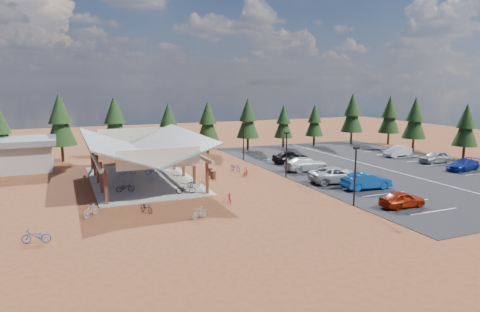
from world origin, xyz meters
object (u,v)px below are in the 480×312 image
bike_pavilion (141,146)px  car_3 (306,164)px  lamp_post_0 (355,172)px  bike_2 (128,170)px  bike_16 (196,183)px  bike_7 (148,165)px  bike_15 (245,172)px  trash_bin_0 (213,175)px  outbuilding (7,155)px  bike_14 (235,167)px  car_2 (337,175)px  bike_8 (147,207)px  car_9 (398,151)px  trash_bin_1 (210,172)px  bike_0 (125,187)px  bike_6 (153,170)px  car_8 (435,157)px  bike_4 (186,189)px  bike_5 (155,178)px  bike_11 (230,198)px  car_0 (402,199)px  car_4 (291,157)px  bike_9 (91,210)px  lamp_post_1 (286,151)px  bike_10 (36,236)px  car_7 (463,165)px  bike_13 (199,213)px  lamp_post_2 (243,139)px  car_1 (367,181)px  bike_3 (126,166)px  bike_1 (125,183)px

bike_pavilion → car_3: size_ratio=3.48×
lamp_post_0 → bike_2: size_ratio=2.79×
bike_16 → bike_7: bearing=-157.4°
bike_15 → bike_16: bike_15 is taller
lamp_post_0 → trash_bin_0: bearing=117.6°
trash_bin_0 → outbuilding: bearing=148.0°
bike_14 → car_2: bearing=-66.5°
bike_8 → car_9: (38.31, 12.86, 0.36)m
trash_bin_1 → bike_8: 14.73m
bike_0 → bike_6: bearing=-24.9°
bike_2 → car_8: (38.52, -8.05, 0.24)m
bike_4 → bike_5: size_ratio=1.17×
trash_bin_0 → bike_11: bike_11 is taller
bike_5 → car_0: car_0 is taller
trash_bin_0 → bike_14: (3.88, 2.98, 0.04)m
bike_pavilion → trash_bin_0: size_ratio=21.56×
outbuilding → car_4: 34.88m
bike_9 → lamp_post_0: bearing=-153.8°
lamp_post_0 → bike_8: bearing=163.1°
lamp_post_0 → bike_9: bearing=164.7°
bike_pavilion → car_2: bearing=-26.2°
bike_8 → bike_15: 15.75m
lamp_post_1 → bike_2: size_ratio=2.79×
bike_9 → bike_10: (-3.77, -4.72, -0.03)m
car_4 → car_7: bearing=-119.4°
outbuilding → car_7: outbuilding is taller
bike_0 → bike_6: (4.12, 6.98, 0.05)m
bike_7 → bike_11: bike_7 is taller
trash_bin_1 → car_9: size_ratio=0.20×
bike_5 → car_9: size_ratio=0.35×
bike_13 → car_0: (16.76, -3.86, 0.26)m
trash_bin_0 → car_2: 13.39m
car_3 → car_8: (18.32, -2.34, -0.03)m
car_8 → bike_0: bearing=-89.8°
lamp_post_2 → trash_bin_0: bearing=-129.4°
lamp_post_2 → car_1: bearing=-76.3°
trash_bin_1 → bike_13: size_ratio=0.58×
outbuilding → bike_3: (13.11, -4.74, -1.47)m
bike_1 → car_0: (20.75, -15.76, 0.07)m
bike_11 → bike_8: bearing=-165.8°
bike_7 → bike_16: size_ratio=0.86×
bike_10 → bike_14: 26.81m
bike_6 → car_2: bearing=-138.5°
bike_16 → car_9: 32.72m
lamp_post_0 → trash_bin_0: (-7.68, 14.67, -2.53)m
car_8 → lamp_post_0: bearing=-61.3°
lamp_post_0 → lamp_post_2: (0.00, 24.00, 0.00)m
bike_11 → car_2: car_2 is taller
bike_3 → bike_13: (2.58, -21.41, -0.09)m
outbuilding → lamp_post_1: size_ratio=2.14×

